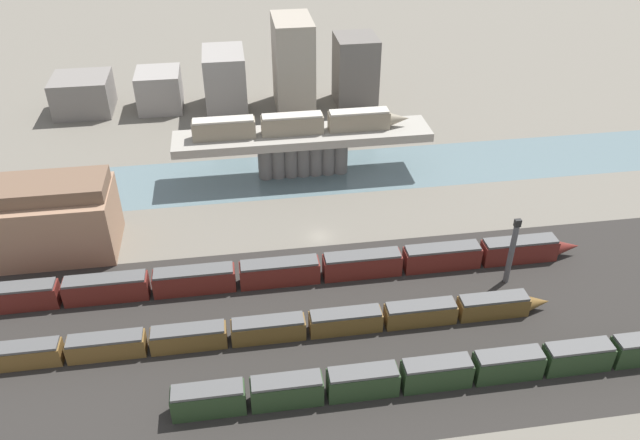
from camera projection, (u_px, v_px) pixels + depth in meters
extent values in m
plane|color=#666056|center=(320.00, 236.00, 112.59)|extent=(400.00, 400.00, 0.00)
cube|color=#282623|center=(343.00, 328.00, 92.86)|extent=(280.00, 42.00, 0.01)
cube|color=slate|center=(303.00, 174.00, 131.50)|extent=(320.00, 18.30, 0.01)
cube|color=gray|center=(303.00, 136.00, 126.59)|extent=(52.31, 9.39, 1.75)
cylinder|color=slate|center=(265.00, 160.00, 128.32)|extent=(3.08, 3.08, 7.95)
cylinder|color=slate|center=(278.00, 159.00, 128.64)|extent=(3.08, 3.08, 7.95)
cylinder|color=slate|center=(291.00, 158.00, 128.96)|extent=(3.08, 3.08, 7.95)
cylinder|color=slate|center=(303.00, 157.00, 129.29)|extent=(3.08, 3.08, 7.95)
cylinder|color=slate|center=(316.00, 157.00, 129.61)|extent=(3.08, 3.08, 7.95)
cylinder|color=slate|center=(328.00, 156.00, 129.93)|extent=(3.08, 3.08, 7.95)
cylinder|color=slate|center=(340.00, 155.00, 130.26)|extent=(3.08, 3.08, 7.95)
cube|color=gray|center=(224.00, 129.00, 123.15)|extent=(12.42, 3.18, 3.62)
cube|color=#B7B2A3|center=(223.00, 120.00, 122.04)|extent=(11.93, 2.92, 0.40)
cube|color=gray|center=(292.00, 125.00, 124.84)|extent=(12.42, 3.18, 3.62)
cube|color=#B7B2A3|center=(292.00, 116.00, 123.72)|extent=(11.93, 2.92, 0.40)
cube|color=gray|center=(359.00, 121.00, 126.53)|extent=(12.42, 3.18, 3.62)
cube|color=#B7B2A3|center=(359.00, 111.00, 125.41)|extent=(11.93, 2.92, 0.40)
cone|color=gray|center=(399.00, 119.00, 127.66)|extent=(4.35, 2.86, 2.86)
cube|color=#23381E|center=(209.00, 401.00, 79.19)|extent=(9.36, 2.93, 3.77)
cube|color=#4C4C4C|center=(207.00, 390.00, 78.03)|extent=(8.98, 2.70, 0.40)
cube|color=#23381E|center=(287.00, 392.00, 80.43)|extent=(9.36, 2.93, 3.77)
cube|color=#4C4C4C|center=(286.00, 381.00, 79.27)|extent=(8.98, 2.70, 0.40)
cube|color=#23381E|center=(363.00, 383.00, 81.66)|extent=(9.36, 2.93, 3.77)
cube|color=#4C4C4C|center=(363.00, 372.00, 80.50)|extent=(8.98, 2.70, 0.40)
cube|color=#23381E|center=(436.00, 374.00, 82.90)|extent=(9.36, 2.93, 3.77)
cube|color=#4C4C4C|center=(438.00, 363.00, 81.74)|extent=(8.98, 2.70, 0.40)
cube|color=#23381E|center=(507.00, 366.00, 84.14)|extent=(9.36, 2.93, 3.77)
cube|color=#4C4C4C|center=(510.00, 355.00, 82.98)|extent=(8.98, 2.70, 0.40)
cube|color=#23381E|center=(577.00, 358.00, 85.38)|extent=(9.36, 2.93, 3.77)
cube|color=#4C4C4C|center=(580.00, 347.00, 84.22)|extent=(8.98, 2.70, 0.40)
cube|color=brown|center=(22.00, 356.00, 86.17)|extent=(10.72, 2.84, 3.03)
cube|color=#4C4C4C|center=(19.00, 347.00, 85.21)|extent=(10.29, 2.62, 0.40)
cube|color=brown|center=(107.00, 347.00, 87.58)|extent=(10.72, 2.84, 3.03)
cube|color=#4C4C4C|center=(105.00, 338.00, 86.62)|extent=(10.29, 2.62, 0.40)
cube|color=brown|center=(189.00, 338.00, 88.99)|extent=(10.72, 2.84, 3.03)
cube|color=#4C4C4C|center=(188.00, 329.00, 88.03)|extent=(10.29, 2.62, 0.40)
cube|color=brown|center=(268.00, 330.00, 90.40)|extent=(10.72, 2.84, 3.03)
cube|color=#4C4C4C|center=(268.00, 321.00, 89.44)|extent=(10.29, 2.62, 0.40)
cube|color=brown|center=(345.00, 322.00, 91.81)|extent=(10.72, 2.84, 3.03)
cube|color=#4C4C4C|center=(346.00, 313.00, 90.85)|extent=(10.29, 2.62, 0.40)
cube|color=brown|center=(420.00, 314.00, 93.21)|extent=(10.72, 2.84, 3.03)
cube|color=#4C4C4C|center=(421.00, 305.00, 92.26)|extent=(10.29, 2.62, 0.40)
cube|color=brown|center=(493.00, 306.00, 94.62)|extent=(10.72, 2.84, 3.03)
cube|color=#4C4C4C|center=(494.00, 298.00, 93.67)|extent=(10.29, 2.62, 0.40)
cone|color=brown|center=(538.00, 302.00, 95.60)|extent=(3.75, 2.56, 2.56)
cube|color=#5B1E19|center=(15.00, 298.00, 95.78)|extent=(12.88, 3.12, 3.72)
cube|color=#4C4C4C|center=(12.00, 287.00, 94.64)|extent=(12.37, 2.87, 0.40)
cube|color=#5B1E19|center=(107.00, 289.00, 97.47)|extent=(12.88, 3.12, 3.72)
cube|color=#4C4C4C|center=(104.00, 279.00, 96.32)|extent=(12.37, 2.87, 0.40)
cube|color=#5B1E19|center=(195.00, 281.00, 99.15)|extent=(12.88, 3.12, 3.72)
cube|color=#4C4C4C|center=(193.00, 271.00, 98.01)|extent=(12.37, 2.87, 0.40)
cube|color=#5B1E19|center=(280.00, 273.00, 100.84)|extent=(12.88, 3.12, 3.72)
cube|color=#4C4C4C|center=(279.00, 263.00, 99.69)|extent=(12.37, 2.87, 0.40)
cube|color=#5B1E19|center=(362.00, 265.00, 102.52)|extent=(12.88, 3.12, 3.72)
cube|color=#4C4C4C|center=(362.00, 255.00, 101.38)|extent=(12.37, 2.87, 0.40)
cube|color=#5B1E19|center=(442.00, 258.00, 104.21)|extent=(12.88, 3.12, 3.72)
cube|color=#4C4C4C|center=(443.00, 248.00, 103.06)|extent=(12.37, 2.87, 0.40)
cube|color=#5B1E19|center=(519.00, 251.00, 105.89)|extent=(12.88, 3.12, 3.72)
cube|color=#4C4C4C|center=(521.00, 241.00, 104.75)|extent=(12.37, 2.87, 0.40)
cone|color=#5B1E19|center=(567.00, 247.00, 107.07)|extent=(4.51, 2.81, 2.81)
cube|color=#937056|center=(51.00, 223.00, 106.27)|extent=(21.43, 12.85, 11.16)
cube|color=brown|center=(41.00, 188.00, 102.49)|extent=(21.00, 8.99, 2.45)
cylinder|color=#4C4C51|center=(511.00, 254.00, 98.99)|extent=(0.90, 0.90, 10.91)
cube|color=black|center=(518.00, 223.00, 95.62)|extent=(1.00, 0.70, 1.20)
cube|color=slate|center=(83.00, 94.00, 155.94)|extent=(13.87, 12.99, 9.08)
cube|color=gray|center=(160.00, 90.00, 157.44)|extent=(10.81, 11.69, 9.74)
cube|color=gray|center=(225.00, 80.00, 156.48)|extent=(10.11, 15.09, 14.63)
cube|color=gray|center=(293.00, 64.00, 154.63)|extent=(9.33, 15.63, 22.60)
cube|color=#605B56|center=(355.00, 70.00, 158.67)|extent=(10.26, 11.50, 17.25)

